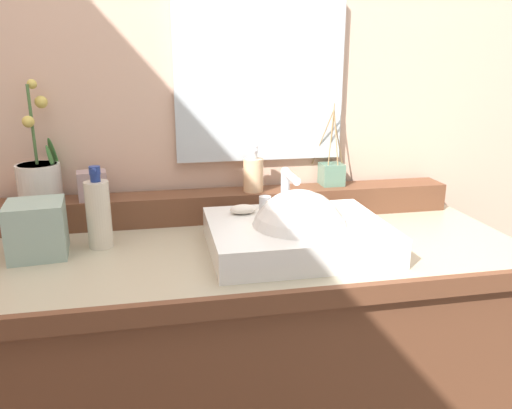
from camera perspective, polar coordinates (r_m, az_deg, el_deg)
wall_back at (r=1.58m, az=-5.31°, el=13.23°), size 3.09×0.20×2.41m
vanity_cabinet at (r=1.47m, az=-2.71°, el=-19.91°), size 1.49×0.59×0.84m
back_ledge at (r=1.47m, az=-4.26°, el=-0.11°), size 1.40×0.10×0.08m
sink_basin at (r=1.23m, az=4.81°, el=-3.71°), size 0.43×0.34×0.27m
soap_bar at (r=1.29m, az=-1.50°, el=-0.55°), size 0.07×0.04×0.02m
potted_plant at (r=1.48m, az=-23.58°, el=3.01°), size 0.12×0.12×0.32m
soap_dispenser at (r=1.45m, az=-0.31°, el=3.59°), size 0.06×0.06×0.13m
reed_diffuser at (r=1.55m, az=8.64°, el=3.57°), size 0.09×0.09×0.25m
trinket_box at (r=1.44m, az=-18.24°, el=2.10°), size 0.08×0.07×0.08m
lotion_bottle at (r=1.29m, az=-17.59°, el=-0.92°), size 0.06×0.06×0.21m
tissue_box at (r=1.30m, az=-23.80°, el=-2.60°), size 0.14×0.14×0.13m
mirror at (r=1.49m, az=0.47°, el=13.82°), size 0.50×0.02×0.46m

